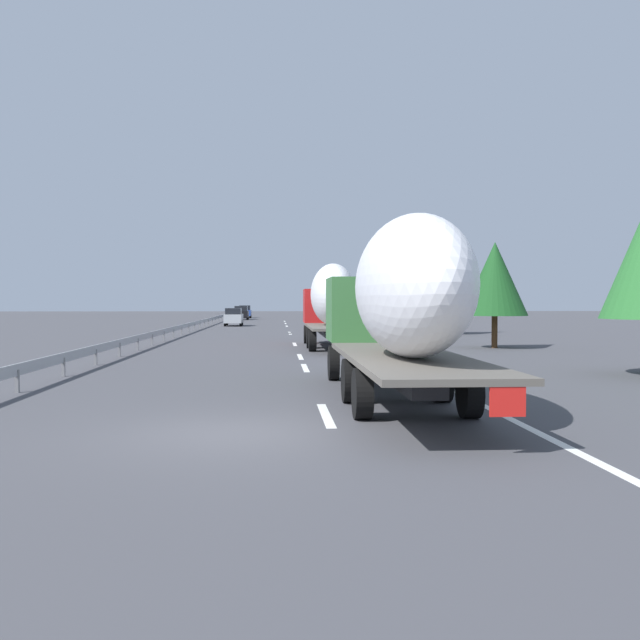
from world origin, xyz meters
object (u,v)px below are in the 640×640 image
Objects in this scene: truck_lead at (331,301)px; truck_trailing at (399,300)px; road_sign at (352,302)px; car_silver_hatch at (234,317)px; car_blue_sedan at (245,312)px; car_black_suv at (241,313)px.

truck_trailing is at bearing 180.00° from truck_lead.
car_silver_hatch is at bearing 33.95° from road_sign.
truck_lead reaches higher than car_blue_sedan.
car_blue_sedan is at bearing 6.10° from truck_lead.
car_blue_sedan is (89.99, 7.42, -1.47)m from truck_trailing.
truck_lead reaches higher than car_silver_hatch.
truck_trailing reaches higher than car_silver_hatch.
truck_lead is 19.48m from road_sign.
car_black_suv is at bearing 7.21° from truck_lead.
car_silver_hatch is 18.18m from road_sign.
truck_lead is 2.78× the size of car_silver_hatch.
truck_trailing reaches higher than car_black_suv.
car_silver_hatch is at bearing 11.58° from truck_lead.
car_blue_sedan is 1.26× the size of road_sign.
truck_lead is at bearing -173.90° from car_blue_sedan.
road_sign reaches higher than car_blue_sedan.
car_black_suv is 24.80m from car_silver_hatch.
car_blue_sedan is 51.35m from road_sign.
truck_trailing is 3.08× the size of car_blue_sedan.
road_sign reaches higher than car_silver_hatch.
truck_trailing is 39.87m from road_sign.
truck_trailing is 3.35× the size of car_black_suv.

